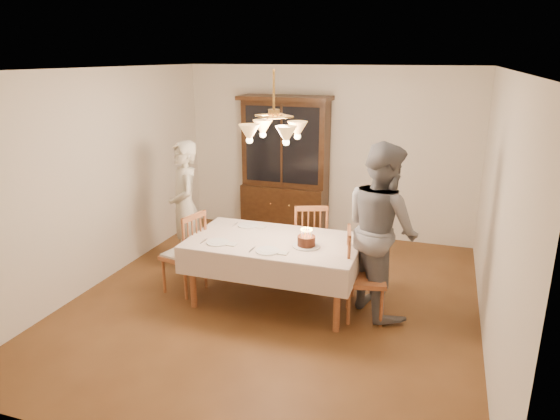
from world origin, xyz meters
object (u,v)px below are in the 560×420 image
(china_hutch, at_px, (285,170))
(elderly_woman, at_px, (185,207))
(dining_table, at_px, (274,246))
(chair_far_side, at_px, (310,244))
(birthday_cake, at_px, (306,242))

(china_hutch, relative_size, elderly_woman, 1.26)
(dining_table, relative_size, chair_far_side, 1.90)
(birthday_cake, bearing_deg, dining_table, 168.47)
(dining_table, height_order, chair_far_side, chair_far_side)
(china_hutch, height_order, birthday_cake, china_hutch)
(chair_far_side, height_order, birthday_cake, chair_far_side)
(china_hutch, height_order, chair_far_side, china_hutch)
(china_hutch, distance_m, chair_far_side, 1.77)
(chair_far_side, distance_m, elderly_woman, 1.67)
(dining_table, bearing_deg, chair_far_side, 75.93)
(china_hutch, bearing_deg, chair_far_side, -61.34)
(dining_table, xyz_separation_m, china_hutch, (-0.60, 2.25, 0.36))
(elderly_woman, distance_m, birthday_cake, 1.89)
(elderly_woman, xyz_separation_m, birthday_cake, (1.79, -0.59, -0.05))
(dining_table, relative_size, birthday_cake, 6.33)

